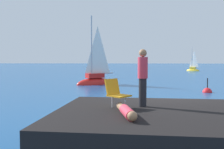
# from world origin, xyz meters

# --- Properties ---
(ground_plane) EXTENTS (160.00, 160.00, 0.00)m
(ground_plane) POSITION_xyz_m (0.00, 0.00, 0.00)
(ground_plane) COLOR navy
(shore_ledge) EXTENTS (6.31, 5.19, 0.71)m
(shore_ledge) POSITION_xyz_m (-0.35, -3.36, 0.36)
(shore_ledge) COLOR black
(shore_ledge) RESTS_ON ground
(boulder_seaward) EXTENTS (1.28, 1.59, 0.91)m
(boulder_seaward) POSITION_xyz_m (1.12, -0.44, 0.00)
(boulder_seaward) COLOR black
(boulder_seaward) RESTS_ON ground
(boulder_inland) EXTENTS (1.06, 1.19, 0.62)m
(boulder_inland) POSITION_xyz_m (-0.63, -1.16, 0.00)
(boulder_inland) COLOR black
(boulder_inland) RESTS_ON ground
(sailboat_near) EXTENTS (3.08, 2.47, 5.71)m
(sailboat_near) POSITION_xyz_m (-3.92, 11.17, 0.31)
(sailboat_near) COLOR red
(sailboat_near) RESTS_ON ground
(sailboat_far) EXTENTS (2.03, 1.82, 3.88)m
(sailboat_far) POSITION_xyz_m (8.24, 32.91, 0.21)
(sailboat_far) COLOR yellow
(sailboat_far) RESTS_ON ground
(person_sunbather) EXTENTS (0.51, 1.75, 0.25)m
(person_sunbather) POSITION_xyz_m (-1.48, -4.04, 0.83)
(person_sunbather) COLOR #DB384C
(person_sunbather) RESTS_ON shore_ledge
(person_standing) EXTENTS (0.28, 0.28, 1.62)m
(person_standing) POSITION_xyz_m (-1.03, -2.67, 1.58)
(person_standing) COLOR black
(person_standing) RESTS_ON shore_ledge
(beach_chair) EXTENTS (0.76, 0.75, 0.80)m
(beach_chair) POSITION_xyz_m (-1.77, -2.94, 1.15)
(beach_chair) COLOR orange
(beach_chair) RESTS_ON shore_ledge
(marker_buoy) EXTENTS (0.56, 0.56, 1.13)m
(marker_buoy) POSITION_xyz_m (3.27, 6.57, 0.01)
(marker_buoy) COLOR red
(marker_buoy) RESTS_ON ground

